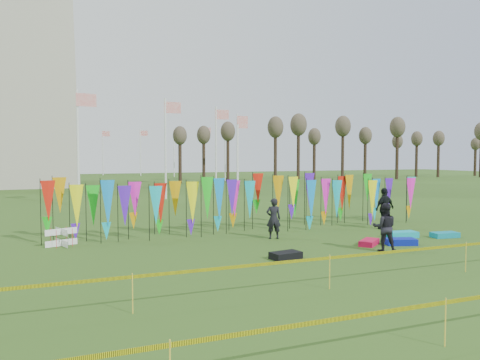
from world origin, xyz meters
name	(u,v)px	position (x,y,z in m)	size (l,w,h in m)	color
ground	(330,261)	(0.00, 0.00, 0.00)	(160.00, 160.00, 0.00)	#2A4914
flagpole_ring	(0,151)	(-14.00, 48.00, 4.00)	(57.40, 56.16, 8.00)	silver
banner_row	(256,197)	(0.28, 6.59, 1.57)	(18.64, 0.64, 2.45)	black
caution_tape_near	(380,255)	(-0.22, -2.82, 0.78)	(26.00, 0.02, 0.90)	#EAE804
tree_line	(351,137)	(32.00, 44.00, 6.17)	(53.92, 1.92, 7.84)	#34251A
box_kite	(61,237)	(-8.18, 5.96, 0.35)	(0.63, 0.63, 0.70)	red
person_left	(274,219)	(0.06, 4.34, 0.85)	(0.62, 0.45, 1.70)	black
person_mid	(385,227)	(2.67, 0.54, 0.88)	(0.85, 0.53, 1.75)	black
person_right	(385,209)	(6.05, 4.68, 0.98)	(1.15, 0.65, 1.96)	black
kite_bag_turquoise	(402,234)	(5.27, 2.59, 0.13)	(1.26, 0.63, 0.25)	#0DAEC5
kite_bag_blue	(400,242)	(4.08, 1.32, 0.12)	(1.17, 0.61, 0.24)	#0A1CA7
kite_bag_red	(369,242)	(2.90, 1.71, 0.10)	(1.14, 0.52, 0.21)	red
kite_bag_black	(286,255)	(-1.23, 0.78, 0.12)	(1.02, 0.59, 0.24)	black
kite_bag_teal	(445,235)	(6.96, 1.92, 0.11)	(1.14, 0.55, 0.22)	#0B86A1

